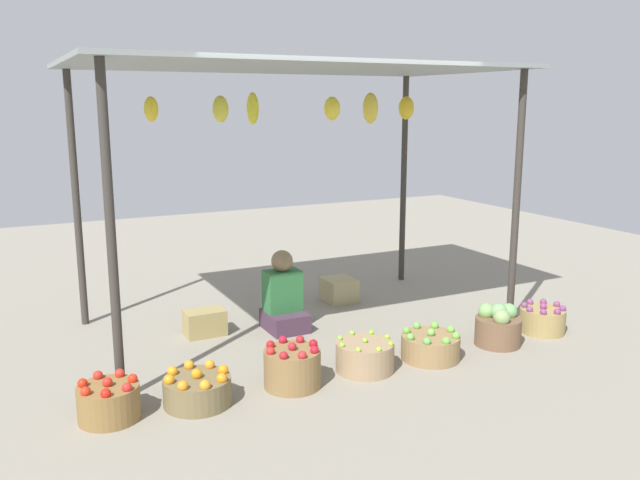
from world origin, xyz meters
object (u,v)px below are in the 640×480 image
Objects in this scene: basket_oranges at (197,390)px; wooden_crate_near_vendor at (205,323)px; basket_red_tomatoes at (109,401)px; basket_purple_onions at (542,320)px; basket_green_apples at (431,346)px; basket_cabbages at (498,327)px; wooden_crate_stacked_rear at (339,290)px; basket_red_apples at (292,367)px; vendor_person at (283,299)px; basket_limes at (365,356)px.

wooden_crate_near_vendor is (0.49, 1.40, 0.01)m from basket_oranges.
basket_red_tomatoes is 1.00× the size of basket_purple_onions.
basket_cabbages reaches higher than basket_green_apples.
wooden_crate_near_vendor is at bearing -166.64° from wooden_crate_stacked_rear.
basket_green_apples is (1.29, -0.02, -0.05)m from basket_red_apples.
wooden_crate_near_vendor is 1.05× the size of wooden_crate_stacked_rear.
basket_cabbages is 1.15× the size of wooden_crate_stacked_rear.
vendor_person is 1.74m from basket_oranges.
basket_limes is 1.69m from wooden_crate_near_vendor.
vendor_person reaches higher than basket_red_apples.
basket_cabbages reaches higher than basket_limes.
basket_limes reaches higher than basket_oranges.
basket_cabbages is at bearing 0.01° from basket_green_apples.
basket_red_apples is 2.65m from basket_purple_onions.
basket_cabbages is at bearing -32.14° from wooden_crate_near_vendor.
vendor_person is at bearing -148.25° from wooden_crate_stacked_rear.
basket_red_tomatoes reaches higher than basket_green_apples.
basket_oranges reaches higher than wooden_crate_near_vendor.
basket_oranges is 0.98× the size of basket_green_apples.
basket_red_tomatoes is 1.74m from wooden_crate_near_vendor.
basket_green_apples is at bearing -93.12° from wooden_crate_stacked_rear.
basket_limes is 1.38m from basket_cabbages.
basket_cabbages is at bearing -39.03° from vendor_person.
basket_red_tomatoes reaches higher than basket_limes.
basket_red_apples is at bearing -79.61° from wooden_crate_near_vendor.
basket_red_tomatoes is 4.02m from basket_purple_onions.
wooden_crate_stacked_rear is at bearing 13.36° from wooden_crate_near_vendor.
basket_limes is at bearing -56.92° from wooden_crate_near_vendor.
basket_red_tomatoes is at bearing 178.40° from basket_cabbages.
basket_purple_onions is at bearing 6.62° from basket_cabbages.
basket_green_apples is at bearing -176.99° from basket_purple_onions.
vendor_person is at bearing 32.59° from basket_red_tomatoes.
vendor_person is 2.19m from basket_red_tomatoes.
basket_purple_onions is at bearing 0.42° from basket_oranges.
wooden_crate_stacked_rear is at bearing 32.31° from basket_red_tomatoes.
vendor_person reaches higher than basket_oranges.
basket_red_tomatoes is 1.19× the size of wooden_crate_stacked_rear.
basket_red_tomatoes is at bearing -129.21° from wooden_crate_near_vendor.
basket_limes is (1.41, -0.01, 0.01)m from basket_oranges.
wooden_crate_stacked_rear is at bearing 31.75° from vendor_person.
basket_oranges reaches higher than wooden_crate_stacked_rear.
basket_oranges is 1.03× the size of basket_limes.
basket_limes is 0.64m from basket_green_apples.
basket_limes is 1.34× the size of wooden_crate_stacked_rear.
basket_red_apples is 2.29m from wooden_crate_stacked_rear.
basket_red_apples is at bearing -110.73° from vendor_person.
basket_cabbages is 0.97× the size of basket_purple_onions.
basket_oranges reaches higher than basket_green_apples.
basket_red_tomatoes is 0.86× the size of basket_oranges.
wooden_crate_stacked_rear is at bearing 67.86° from basket_limes.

